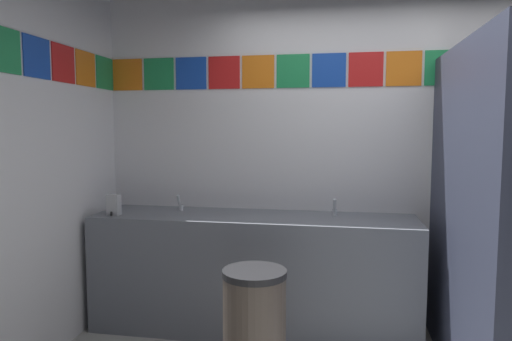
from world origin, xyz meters
The scene contains 7 objects.
wall_back centered at (0.00, 1.47, 1.33)m, with size 4.49×0.09×2.65m.
vanity_counter centered at (-0.97, 1.14, 0.46)m, with size 2.45×0.59×0.89m.
faucet_left centered at (-1.58, 1.23, 0.95)m, with size 0.04×0.10×0.14m.
faucet_right centered at (-0.36, 1.23, 0.95)m, with size 0.04×0.10×0.14m.
soap_dispenser centered at (-2.02, 0.96, 0.97)m, with size 0.09×0.09×0.16m.
stall_divider centered at (0.54, 0.40, 1.03)m, with size 0.92×1.55×2.07m.
trash_bin centered at (-0.81, 0.35, 0.36)m, with size 0.38×0.38×0.72m.
Camera 1 is at (-0.32, -2.25, 1.56)m, focal length 32.24 mm.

